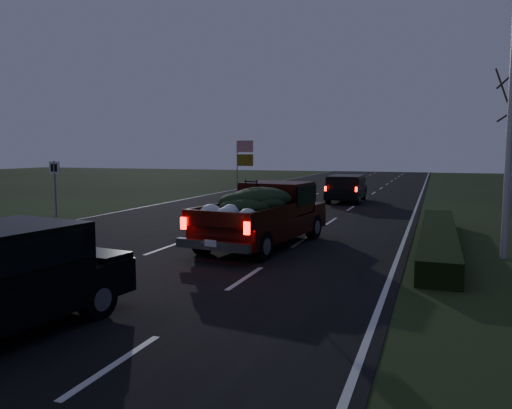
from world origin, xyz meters
The scene contains 6 objects.
ground centered at (0.00, 0.00, 0.00)m, with size 120.00×120.00×0.00m, color black.
road_asphalt centered at (0.00, 0.00, 0.01)m, with size 14.00×120.00×0.02m, color black.
hedge_row centered at (7.80, 3.00, 0.30)m, with size 1.00×10.00×0.60m, color black.
route_sign centered at (-8.50, 5.00, 1.66)m, with size 0.55×0.08×2.50m.
pickup_truck centered at (2.68, 1.52, 1.09)m, with size 2.81×5.80×2.92m.
lead_suv centered at (2.83, 15.70, 0.96)m, with size 1.91×4.43×1.26m.
Camera 1 is at (7.67, -13.02, 2.94)m, focal length 35.00 mm.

